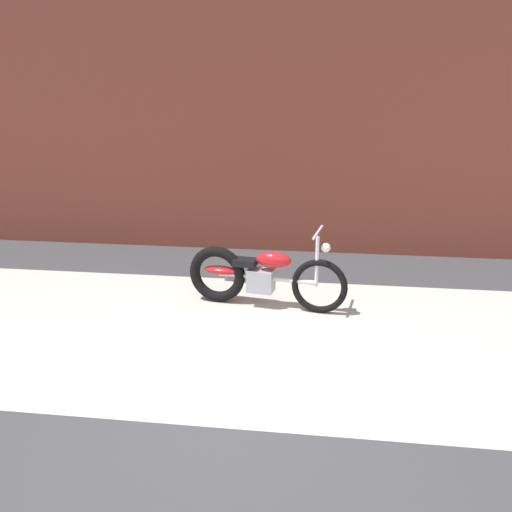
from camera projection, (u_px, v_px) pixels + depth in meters
ground_plane at (222, 428)px, 4.56m from camera, size 80.00×80.00×0.00m
sidewalk_slab at (252, 335)px, 6.21m from camera, size 36.00×3.50×0.01m
brick_building_wall at (282, 99)px, 8.73m from camera, size 36.00×0.50×4.82m
motorcycle_red at (255, 275)px, 6.89m from camera, size 2.00×0.65×1.03m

